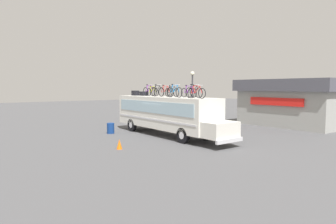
{
  "coord_description": "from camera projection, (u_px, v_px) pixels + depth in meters",
  "views": [
    {
      "loc": [
        18.26,
        -13.37,
        3.71
      ],
      "look_at": [
        0.46,
        0.0,
        1.82
      ],
      "focal_mm": 31.47,
      "sensor_mm": 36.0,
      "label": 1
    }
  ],
  "objects": [
    {
      "name": "ground_plane",
      "position": [
        164.0,
        135.0,
        22.87
      ],
      "size": [
        120.0,
        120.0,
        0.0
      ],
      "primitive_type": "plane",
      "color": "#4C4C4F"
    },
    {
      "name": "bus",
      "position": [
        167.0,
        113.0,
        22.49
      ],
      "size": [
        11.82,
        2.44,
        2.97
      ],
      "color": "silver",
      "rests_on": "ground"
    },
    {
      "name": "luggage_bag_1",
      "position": [
        135.0,
        93.0,
        25.79
      ],
      "size": [
        0.68,
        0.41,
        0.43
      ],
      "primitive_type": "cube",
      "color": "black",
      "rests_on": "bus"
    },
    {
      "name": "luggage_bag_2",
      "position": [
        144.0,
        94.0,
        25.22
      ],
      "size": [
        0.57,
        0.55,
        0.36
      ],
      "primitive_type": "cube",
      "color": "black",
      "rests_on": "bus"
    },
    {
      "name": "rooftop_bicycle_1",
      "position": [
        149.0,
        91.0,
        24.65
      ],
      "size": [
        1.81,
        0.44,
        0.97
      ],
      "color": "black",
      "rests_on": "bus"
    },
    {
      "name": "rooftop_bicycle_2",
      "position": [
        153.0,
        92.0,
        23.9
      ],
      "size": [
        1.69,
        0.44,
        0.86
      ],
      "color": "black",
      "rests_on": "bus"
    },
    {
      "name": "rooftop_bicycle_3",
      "position": [
        158.0,
        91.0,
        23.2
      ],
      "size": [
        1.71,
        0.44,
        0.96
      ],
      "color": "black",
      "rests_on": "bus"
    },
    {
      "name": "rooftop_bicycle_4",
      "position": [
        165.0,
        92.0,
        22.7
      ],
      "size": [
        1.75,
        0.44,
        0.92
      ],
      "color": "black",
      "rests_on": "bus"
    },
    {
      "name": "rooftop_bicycle_5",
      "position": [
        172.0,
        92.0,
        22.11
      ],
      "size": [
        1.68,
        0.44,
        0.87
      ],
      "color": "black",
      "rests_on": "bus"
    },
    {
      "name": "rooftop_bicycle_6",
      "position": [
        175.0,
        92.0,
        21.2
      ],
      "size": [
        1.75,
        0.44,
        0.96
      ],
      "color": "black",
      "rests_on": "bus"
    },
    {
      "name": "rooftop_bicycle_7",
      "position": [
        189.0,
        92.0,
        20.9
      ],
      "size": [
        1.69,
        0.44,
        0.89
      ],
      "color": "black",
      "rests_on": "bus"
    },
    {
      "name": "rooftop_bicycle_8",
      "position": [
        194.0,
        92.0,
        20.06
      ],
      "size": [
        1.74,
        0.44,
        0.94
      ],
      "color": "black",
      "rests_on": "bus"
    },
    {
      "name": "rooftop_bicycle_9",
      "position": [
        196.0,
        93.0,
        19.13
      ],
      "size": [
        1.74,
        0.44,
        0.9
      ],
      "color": "black",
      "rests_on": "bus"
    },
    {
      "name": "roadside_building",
      "position": [
        303.0,
        101.0,
        29.4
      ],
      "size": [
        9.6,
        9.95,
        4.44
      ],
      "color": "#9E9E99",
      "rests_on": "ground"
    },
    {
      "name": "trash_bin",
      "position": [
        111.0,
        128.0,
        23.58
      ],
      "size": [
        0.58,
        0.58,
        0.84
      ],
      "primitive_type": "cylinder",
      "color": "navy",
      "rests_on": "ground"
    },
    {
      "name": "traffic_cone",
      "position": [
        119.0,
        144.0,
        17.61
      ],
      "size": [
        0.34,
        0.34,
        0.59
      ],
      "primitive_type": "cone",
      "color": "orange",
      "rests_on": "ground"
    },
    {
      "name": "street_lamp",
      "position": [
        192.0,
        90.0,
        27.72
      ],
      "size": [
        0.4,
        0.4,
        5.18
      ],
      "color": "#38383D",
      "rests_on": "ground"
    }
  ]
}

